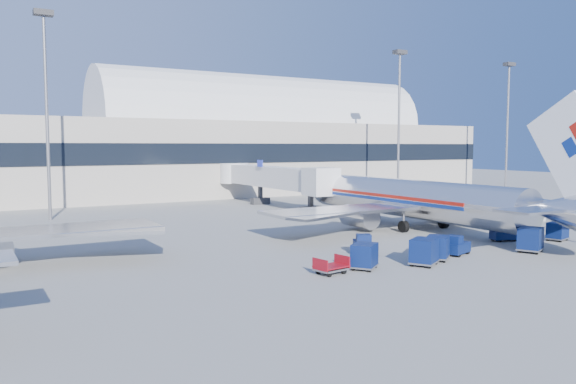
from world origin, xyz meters
TOP-DOWN VIEW (x-y plane):
  - ground at (0.00, 0.00)m, footprint 260.00×260.00m
  - terminal at (-13.60, 55.96)m, footprint 170.00×28.15m
  - airliner_main at (10.00, 4.51)m, footprint 32.00×37.26m
  - jetbridge_near at (7.60, 30.81)m, footprint 4.40×27.50m
  - mast_west at (-20.00, 30.00)m, footprint 2.00×1.20m
  - mast_east at (30.00, 30.00)m, footprint 2.00×1.20m
  - mast_far_east at (55.00, 30.00)m, footprint 2.00×1.20m
  - barrier_near at (18.00, 2.00)m, footprint 3.00×0.55m
  - barrier_mid at (21.30, 2.00)m, footprint 3.00×0.55m
  - barrier_far at (24.60, 2.00)m, footprint 3.00×0.55m
  - tug_lead at (3.32, -6.82)m, footprint 2.56×1.84m
  - tug_right at (11.43, -4.43)m, footprint 2.35×1.65m
  - tug_left at (-2.60, -3.16)m, footprint 2.29×2.72m
  - cart_train_a at (0.72, -7.47)m, footprint 2.45×2.36m
  - cart_train_b at (-1.38, -8.30)m, footprint 2.58×2.40m
  - cart_train_c at (-5.62, -7.21)m, footprint 2.42×2.32m
  - cart_solo_near at (9.09, -8.83)m, footprint 2.61×2.37m
  - cart_solo_far at (15.64, -6.66)m, footprint 2.06×1.74m
  - cart_open_red at (-8.29, -7.25)m, footprint 2.21×1.72m

SIDE VIEW (x-z plane):
  - ground at x=0.00m, z-range 0.00..0.00m
  - cart_open_red at x=-8.29m, z-range 0.12..0.66m
  - barrier_near at x=18.00m, z-range 0.00..0.90m
  - barrier_mid at x=21.30m, z-range 0.00..0.90m
  - barrier_far at x=24.60m, z-range 0.00..0.90m
  - tug_right at x=11.43m, z-range -0.06..1.33m
  - tug_lead at x=3.32m, z-range -0.07..1.44m
  - tug_left at x=-2.60m, z-range -0.07..1.52m
  - cart_solo_far at x=15.64m, z-range 0.05..1.64m
  - cart_train_c at x=-5.62m, z-range 0.06..1.76m
  - cart_train_a at x=0.72m, z-range 0.06..1.78m
  - cart_train_b at x=-1.38m, z-range 0.06..1.89m
  - cart_solo_near at x=9.09m, z-range 0.06..1.94m
  - airliner_main at x=10.00m, z-range -3.11..8.96m
  - jetbridge_near at x=7.60m, z-range 0.80..7.05m
  - terminal at x=-13.60m, z-range -2.98..18.02m
  - mast_west at x=-20.00m, z-range 3.49..26.09m
  - mast_east at x=30.00m, z-range 3.49..26.09m
  - mast_far_east at x=55.00m, z-range 3.49..26.09m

